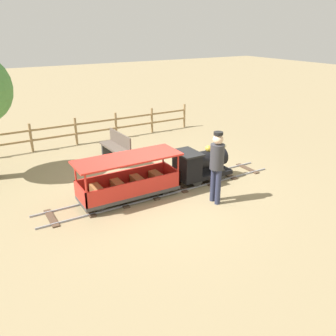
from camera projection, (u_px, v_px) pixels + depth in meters
The scene contains 7 objects.
ground_plane at pixel (162, 191), 8.44m from camera, with size 60.00×60.00×0.00m, color #8C7A56.
track at pixel (164, 190), 8.46m from camera, with size 0.78×6.05×0.04m.
locomotive at pixel (200, 164), 8.77m from camera, with size 0.74×1.45×0.97m.
passenger_car at pixel (129, 182), 7.89m from camera, with size 0.84×2.35×0.97m.
conductor_person at pixel (217, 162), 7.55m from camera, with size 0.30×0.30×1.62m.
park_bench at pixel (116, 147), 10.17m from camera, with size 1.32×0.46×0.82m.
fence_section at pixel (96, 127), 11.90m from camera, with size 0.08×7.13×0.90m.
Camera 1 is at (6.64, -3.77, 3.65)m, focal length 37.93 mm.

